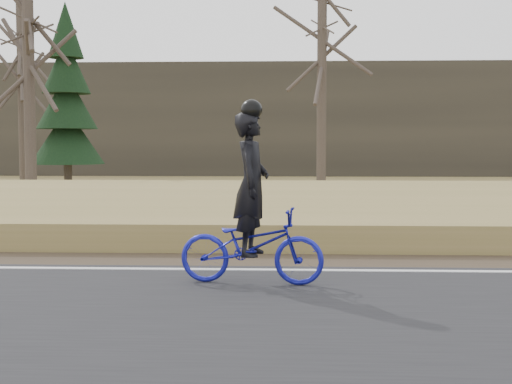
{
  "coord_description": "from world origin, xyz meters",
  "views": [
    {
      "loc": [
        2.6,
        -9.35,
        1.79
      ],
      "look_at": [
        2.16,
        0.5,
        1.1
      ],
      "focal_mm": 50.0,
      "sensor_mm": 36.0,
      "label": 1
    }
  ],
  "objects": [
    {
      "name": "ground",
      "position": [
        0.0,
        0.0,
        0.0
      ],
      "size": [
        120.0,
        120.0,
        0.0
      ],
      "primitive_type": "plane",
      "color": "olive",
      "rests_on": "ground"
    },
    {
      "name": "road",
      "position": [
        0.0,
        -2.5,
        0.03
      ],
      "size": [
        120.0,
        6.0,
        0.06
      ],
      "primitive_type": "cube",
      "color": "black",
      "rests_on": "ground"
    },
    {
      "name": "edge_line",
      "position": [
        0.0,
        0.2,
        0.07
      ],
      "size": [
        120.0,
        0.12,
        0.01
      ],
      "primitive_type": "cube",
      "color": "silver",
      "rests_on": "road"
    },
    {
      "name": "shoulder",
      "position": [
        0.0,
        1.2,
        0.02
      ],
      "size": [
        120.0,
        1.6,
        0.04
      ],
      "primitive_type": "cube",
      "color": "#473A2B",
      "rests_on": "ground"
    },
    {
      "name": "embankment",
      "position": [
        0.0,
        4.2,
        0.22
      ],
      "size": [
        120.0,
        5.0,
        0.44
      ],
      "primitive_type": "cube",
      "color": "olive",
      "rests_on": "ground"
    },
    {
      "name": "ballast",
      "position": [
        0.0,
        8.0,
        0.23
      ],
      "size": [
        120.0,
        3.0,
        0.45
      ],
      "primitive_type": "cube",
      "color": "slate",
      "rests_on": "ground"
    },
    {
      "name": "railroad",
      "position": [
        0.0,
        8.0,
        0.53
      ],
      "size": [
        120.0,
        2.4,
        0.29
      ],
      "color": "black",
      "rests_on": "ballast"
    },
    {
      "name": "treeline_backdrop",
      "position": [
        0.0,
        30.0,
        3.0
      ],
      "size": [
        120.0,
        4.0,
        6.0
      ],
      "primitive_type": "cube",
      "color": "#383328",
      "rests_on": "ground"
    },
    {
      "name": "cyclist",
      "position": [
        2.16,
        -0.72,
        0.78
      ],
      "size": [
        1.83,
        0.84,
        2.25
      ],
      "rotation": [
        0.0,
        0.0,
        1.44
      ],
      "color": "#151893",
      "rests_on": "road"
    },
    {
      "name": "bare_tree_left",
      "position": [
        -8.13,
        19.2,
        4.01
      ],
      "size": [
        0.36,
        0.36,
        8.01
      ],
      "primitive_type": "cylinder",
      "color": "#4A3E36",
      "rests_on": "ground"
    },
    {
      "name": "bare_tree_near_left",
      "position": [
        -5.52,
        12.86,
        3.84
      ],
      "size": [
        0.36,
        0.36,
        7.68
      ],
      "primitive_type": "cylinder",
      "color": "#4A3E36",
      "rests_on": "ground"
    },
    {
      "name": "bare_tree_center",
      "position": [
        3.85,
        17.14,
        4.31
      ],
      "size": [
        0.36,
        0.36,
        8.62
      ],
      "primitive_type": "cylinder",
      "color": "#4A3E36",
      "rests_on": "ground"
    },
    {
      "name": "conifer",
      "position": [
        -5.23,
        15.72,
        3.19
      ],
      "size": [
        2.6,
        2.6,
        6.74
      ],
      "color": "#4A3E36",
      "rests_on": "ground"
    }
  ]
}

